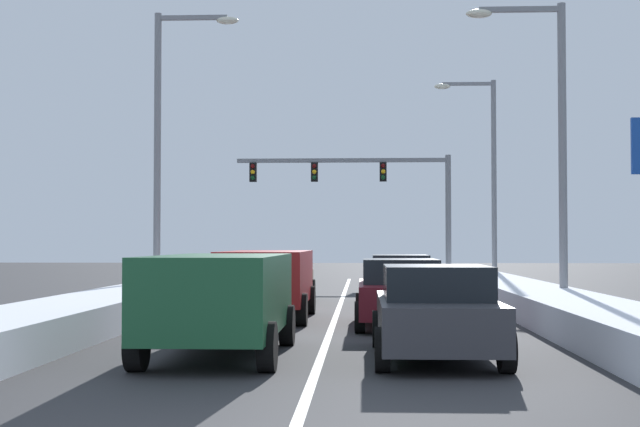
{
  "coord_description": "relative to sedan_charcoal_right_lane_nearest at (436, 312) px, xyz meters",
  "views": [
    {
      "loc": [
        0.68,
        -7.64,
        1.88
      ],
      "look_at": [
        -0.8,
        23.35,
        2.89
      ],
      "focal_mm": 50.19,
      "sensor_mm": 36.0,
      "label": 1
    }
  ],
  "objects": [
    {
      "name": "ground_plane",
      "position": [
        -1.86,
        7.74,
        -0.76
      ],
      "size": [
        120.0,
        120.0,
        0.0
      ],
      "primitive_type": "plane",
      "color": "#333335"
    },
    {
      "name": "sedan_silver_right_lane_third",
      "position": [
        -0.06,
        12.31,
        0.0
      ],
      "size": [
        2.0,
        4.5,
        1.51
      ],
      "color": "#B7BABF",
      "rests_on": "ground"
    },
    {
      "name": "suv_green_center_lane_nearest",
      "position": [
        -3.51,
        0.1,
        0.25
      ],
      "size": [
        2.16,
        4.9,
        1.67
      ],
      "color": "#1E5633",
      "rests_on": "ground"
    },
    {
      "name": "street_lamp_right_mid",
      "position": [
        4.14,
        24.18,
        4.5
      ],
      "size": [
        2.66,
        0.36,
        8.89
      ],
      "color": "gray",
      "rests_on": "ground"
    },
    {
      "name": "street_lamp_left_mid",
      "position": [
        -7.28,
        13.16,
        4.62
      ],
      "size": [
        2.66,
        0.36,
        9.11
      ],
      "color": "gray",
      "rests_on": "ground"
    },
    {
      "name": "sedan_charcoal_right_lane_nearest",
      "position": [
        0.0,
        0.0,
        0.0
      ],
      "size": [
        2.0,
        4.5,
        1.51
      ],
      "color": "#38383D",
      "rests_on": "ground"
    },
    {
      "name": "lane_stripe_between_right_lane_and_center_lane",
      "position": [
        -1.86,
        11.39,
        -0.76
      ],
      "size": [
        0.14,
        40.18,
        0.01
      ],
      "primitive_type": "cube",
      "color": "silver",
      "rests_on": "ground"
    },
    {
      "name": "snow_bank_right_shoulder",
      "position": [
        3.44,
        11.39,
        -0.43
      ],
      "size": [
        2.1,
        40.18,
        0.67
      ],
      "primitive_type": "cube",
      "color": "white",
      "rests_on": "ground"
    },
    {
      "name": "traffic_light_gantry",
      "position": [
        -0.68,
        29.64,
        3.96
      ],
      "size": [
        10.6,
        0.47,
        6.2
      ],
      "color": "slate",
      "rests_on": "ground"
    },
    {
      "name": "sedan_tan_center_lane_third",
      "position": [
        -3.75,
        13.5,
        0.0
      ],
      "size": [
        2.0,
        4.5,
        1.51
      ],
      "color": "#937F60",
      "rests_on": "ground"
    },
    {
      "name": "street_lamp_right_near",
      "position": [
        3.81,
        9.57,
        4.2
      ],
      "size": [
        2.66,
        0.36,
        8.3
      ],
      "color": "gray",
      "rests_on": "ground"
    },
    {
      "name": "suv_red_center_lane_second",
      "position": [
        -3.51,
        7.24,
        0.25
      ],
      "size": [
        2.16,
        4.9,
        1.67
      ],
      "color": "maroon",
      "rests_on": "ground"
    },
    {
      "name": "snow_bank_left_shoulder",
      "position": [
        -7.16,
        11.39,
        -0.43
      ],
      "size": [
        2.15,
        40.18,
        0.66
      ],
      "primitive_type": "cube",
      "color": "white",
      "rests_on": "ground"
    },
    {
      "name": "sedan_maroon_right_lane_second",
      "position": [
        -0.34,
        5.59,
        0.0
      ],
      "size": [
        2.0,
        4.5,
        1.51
      ],
      "color": "maroon",
      "rests_on": "ground"
    }
  ]
}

